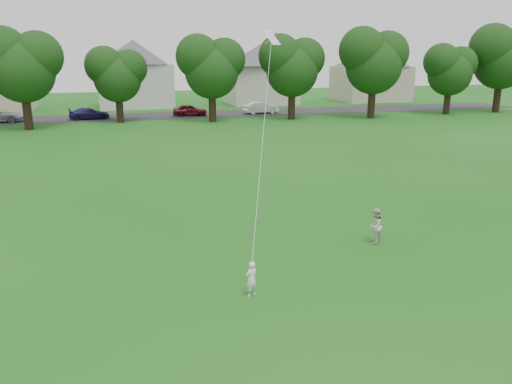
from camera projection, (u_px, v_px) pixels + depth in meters
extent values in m
plane|color=#125112|center=(248.00, 295.00, 13.48)|extent=(160.00, 160.00, 0.00)
cube|color=#2D2D30|center=(142.00, 116.00, 52.35)|extent=(90.00, 7.00, 0.01)
imported|color=white|center=(251.00, 279.00, 13.30)|extent=(0.43, 0.36, 1.00)
imported|color=silver|center=(375.00, 226.00, 17.03)|extent=(0.77, 0.74, 1.24)
plane|color=white|center=(272.00, 37.00, 20.48)|extent=(0.97, 0.93, 0.61)
cylinder|color=white|center=(264.00, 129.00, 16.86)|extent=(0.01, 0.01, 11.17)
cylinder|color=black|center=(27.00, 110.00, 42.80)|extent=(0.73, 0.73, 3.34)
cylinder|color=black|center=(120.00, 108.00, 47.48)|extent=(0.68, 0.68, 2.75)
cylinder|color=black|center=(212.00, 105.00, 47.86)|extent=(0.71, 0.71, 3.17)
cylinder|color=black|center=(292.00, 103.00, 49.71)|extent=(0.71, 0.71, 3.20)
cylinder|color=black|center=(372.00, 101.00, 50.69)|extent=(0.74, 0.74, 3.49)
cylinder|color=black|center=(447.00, 101.00, 54.05)|extent=(0.69, 0.69, 2.90)
cylinder|color=black|center=(497.00, 95.00, 55.72)|extent=(0.76, 0.76, 3.71)
imported|color=#191748|center=(89.00, 113.00, 49.86)|extent=(4.06, 1.98, 1.14)
imported|color=#501017|center=(190.00, 110.00, 52.57)|extent=(3.71, 1.83, 1.22)
imported|color=white|center=(261.00, 108.00, 54.68)|extent=(3.95, 1.70, 1.27)
cube|color=silver|center=(136.00, 86.00, 60.92)|extent=(8.65, 7.05, 5.16)
pyramid|color=#4F4D52|center=(133.00, 40.00, 59.48)|extent=(12.48, 12.48, 2.84)
cube|color=beige|center=(261.00, 85.00, 65.26)|extent=(8.47, 7.19, 4.90)
pyramid|color=#4F4D52|center=(261.00, 44.00, 63.89)|extent=(12.22, 12.22, 2.70)
cube|color=beige|center=(370.00, 84.00, 69.60)|extent=(9.18, 7.54, 4.69)
pyramid|color=#4F4D52|center=(373.00, 47.00, 68.28)|extent=(13.24, 13.24, 2.58)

